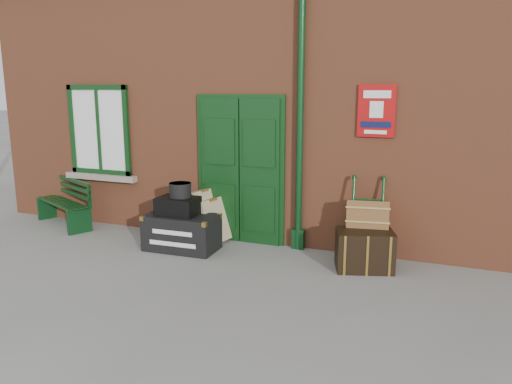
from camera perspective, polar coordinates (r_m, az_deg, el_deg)
The scene contains 10 objects.
ground at distance 6.50m, azimuth -4.55°, elevation -9.48°, with size 80.00×80.00×0.00m, color gray.
station_building at distance 9.31m, azimuth 4.97°, elevation 10.64°, with size 10.30×4.30×4.36m.
bench at distance 9.26m, azimuth -20.87°, elevation -0.99°, with size 1.40×0.95×0.84m.
houdini_trunk at distance 7.46m, azimuth -8.48°, elevation -4.58°, with size 1.05×0.58×0.53m, color black.
strongbox at distance 7.39m, azimuth -8.91°, elevation -1.60°, with size 0.58×0.42×0.26m, color black.
hatbox at distance 7.35m, azimuth -8.65°, elevation 0.22°, with size 0.32×0.32×0.21m, color black.
suitcase_back at distance 7.79m, azimuth -5.98°, elevation -2.70°, with size 0.22×0.56×0.78m, color tan.
suitcase_front at distance 7.67m, azimuth -5.01°, elevation -3.35°, with size 0.20×0.50×0.67m, color tan.
porter_trolley at distance 6.98m, azimuth 12.53°, elevation -4.33°, with size 0.65×0.69×1.15m.
dark_trunk at distance 6.75m, azimuth 12.29°, elevation -6.52°, with size 0.73×0.48×0.53m, color black.
Camera 1 is at (2.72, -5.40, 2.37)m, focal length 35.00 mm.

